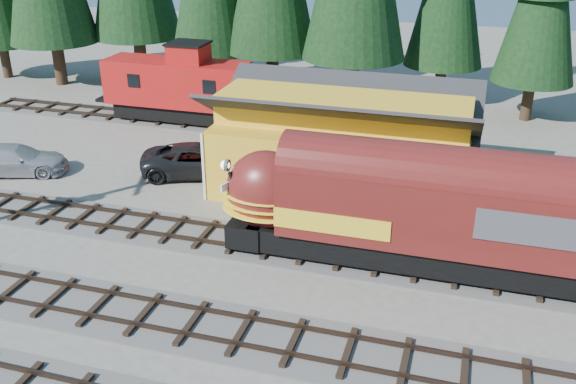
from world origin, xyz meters
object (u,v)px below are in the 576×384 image
(pickup_truck_b, at_px, (15,160))
(depot, at_px, (342,134))
(locomotive, at_px, (392,212))
(pickup_truck_a, at_px, (199,160))
(caboose, at_px, (178,86))

(pickup_truck_b, bearing_deg, depot, -100.24)
(depot, xyz_separation_m, locomotive, (3.40, -6.50, -0.65))
(pickup_truck_a, xyz_separation_m, pickup_truck_b, (-9.33, -2.61, -0.06))
(pickup_truck_a, distance_m, pickup_truck_b, 9.69)
(caboose, height_order, pickup_truck_a, caboose)
(depot, height_order, locomotive, depot)
(depot, relative_size, pickup_truck_a, 2.16)
(locomotive, relative_size, caboose, 1.55)
(depot, relative_size, pickup_truck_b, 2.42)
(depot, xyz_separation_m, pickup_truck_a, (-7.54, -0.21, -2.14))
(depot, bearing_deg, caboose, 148.60)
(locomotive, distance_m, caboose, 21.03)
(pickup_truck_b, bearing_deg, locomotive, -120.02)
(caboose, bearing_deg, pickup_truck_b, -113.93)
(caboose, relative_size, pickup_truck_b, 1.75)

